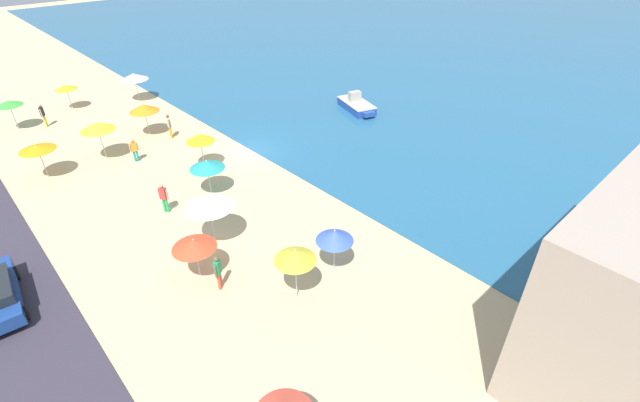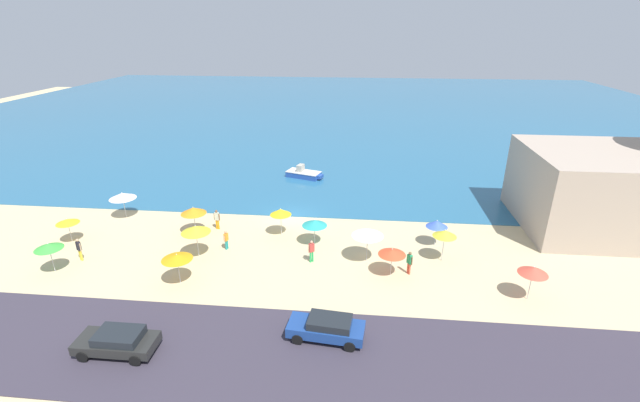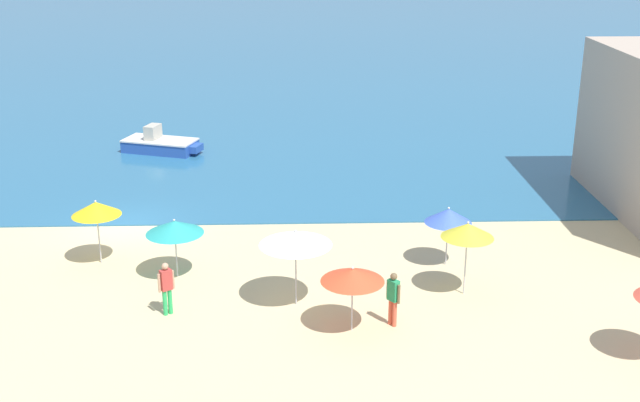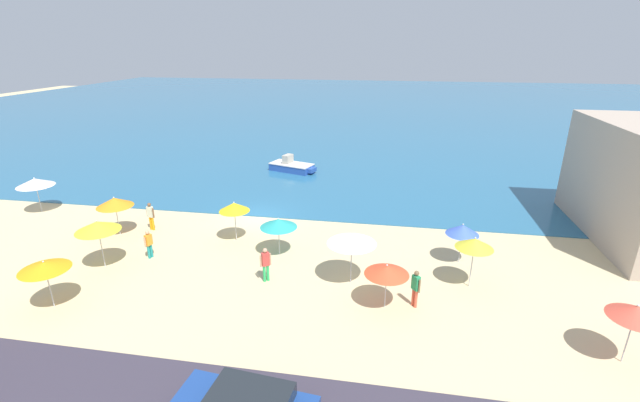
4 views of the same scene
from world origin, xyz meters
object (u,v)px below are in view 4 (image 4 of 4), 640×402
(beach_umbrella_4, at_px, (44,266))
(beach_umbrella_6, at_px, (97,226))
(beach_umbrella_7, at_px, (352,239))
(beach_umbrella_9, at_px, (387,270))
(skiff_nearshore, at_px, (292,166))
(beach_umbrella_12, at_px, (35,182))
(beach_umbrella_11, at_px, (234,207))
(beach_umbrella_0, at_px, (636,312))
(beach_umbrella_10, at_px, (463,230))
(bather_1, at_px, (266,263))
(beach_umbrella_3, at_px, (475,243))
(bather_3, at_px, (151,215))
(bather_4, at_px, (416,287))
(beach_umbrella_8, at_px, (115,202))
(bather_2, at_px, (149,243))
(beach_umbrella_5, at_px, (278,223))

(beach_umbrella_4, xyz_separation_m, beach_umbrella_6, (-0.03, 3.67, 0.28))
(beach_umbrella_7, distance_m, beach_umbrella_9, 2.56)
(skiff_nearshore, bearing_deg, beach_umbrella_12, -140.00)
(beach_umbrella_6, xyz_separation_m, skiff_nearshore, (5.68, 19.00, -1.89))
(skiff_nearshore, bearing_deg, beach_umbrella_11, -89.82)
(beach_umbrella_0, xyz_separation_m, beach_umbrella_6, (-23.49, 3.24, 0.17))
(beach_umbrella_10, distance_m, beach_umbrella_11, 12.81)
(bather_1, bearing_deg, beach_umbrella_3, 6.77)
(beach_umbrella_7, height_order, bather_1, beach_umbrella_7)
(bather_3, bearing_deg, beach_umbrella_9, -22.23)
(beach_umbrella_4, relative_size, beach_umbrella_11, 0.94)
(beach_umbrella_4, distance_m, bather_1, 9.61)
(beach_umbrella_7, bearing_deg, bather_4, -27.22)
(beach_umbrella_7, bearing_deg, bather_3, 162.19)
(bather_4, bearing_deg, beach_umbrella_6, 176.77)
(bather_3, bearing_deg, beach_umbrella_8, -149.48)
(beach_umbrella_6, distance_m, bather_1, 8.91)
(beach_umbrella_4, height_order, beach_umbrella_6, beach_umbrella_6)
(beach_umbrella_4, xyz_separation_m, beach_umbrella_9, (14.65, 2.48, -0.19))
(beach_umbrella_7, distance_m, bather_2, 11.26)
(beach_umbrella_5, xyz_separation_m, bather_4, (7.26, -3.86, -0.88))
(beach_umbrella_4, distance_m, beach_umbrella_12, 13.76)
(beach_umbrella_0, distance_m, beach_umbrella_12, 34.23)
(bather_3, bearing_deg, beach_umbrella_0, -18.93)
(bather_1, xyz_separation_m, bather_3, (-8.87, 4.76, 0.01))
(beach_umbrella_4, distance_m, beach_umbrella_6, 3.68)
(beach_umbrella_9, distance_m, skiff_nearshore, 22.15)
(beach_umbrella_11, bearing_deg, beach_umbrella_12, 172.03)
(beach_umbrella_0, distance_m, beach_umbrella_8, 26.16)
(beach_umbrella_12, height_order, bather_1, beach_umbrella_12)
(bather_1, bearing_deg, beach_umbrella_4, -156.89)
(beach_umbrella_3, distance_m, beach_umbrella_4, 19.30)
(beach_umbrella_6, xyz_separation_m, bather_2, (1.82, 1.38, -1.45))
(beach_umbrella_10, bearing_deg, bather_3, 176.46)
(beach_umbrella_9, xyz_separation_m, bather_2, (-12.86, 2.57, -0.97))
(beach_umbrella_7, bearing_deg, beach_umbrella_11, 153.43)
(beach_umbrella_8, distance_m, bather_2, 4.47)
(beach_umbrella_9, xyz_separation_m, beach_umbrella_10, (3.83, 4.88, 0.04))
(beach_umbrella_3, distance_m, beach_umbrella_7, 5.76)
(beach_umbrella_12, bearing_deg, beach_umbrella_7, -14.40)
(beach_umbrella_5, height_order, beach_umbrella_8, beach_umbrella_8)
(beach_umbrella_0, distance_m, beach_umbrella_9, 9.04)
(beach_umbrella_8, bearing_deg, beach_umbrella_5, -4.99)
(beach_umbrella_5, xyz_separation_m, beach_umbrella_11, (-3.00, 1.31, 0.25))
(beach_umbrella_8, bearing_deg, beach_umbrella_9, -17.18)
(beach_umbrella_8, bearing_deg, bather_2, -35.44)
(bather_3, bearing_deg, beach_umbrella_3, -10.83)
(beach_umbrella_0, bearing_deg, beach_umbrella_9, 166.89)
(beach_umbrella_3, xyz_separation_m, bather_1, (-9.88, -1.17, -1.30))
(beach_umbrella_6, height_order, skiff_nearshore, beach_umbrella_6)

